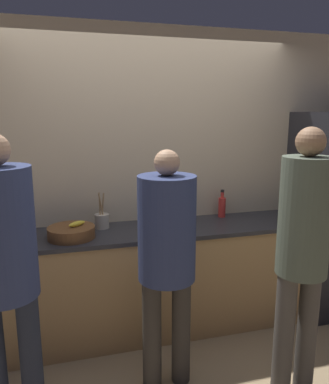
{
  "coord_description": "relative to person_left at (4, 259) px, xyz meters",
  "views": [
    {
      "loc": [
        -0.75,
        -2.59,
        1.86
      ],
      "look_at": [
        0.0,
        0.14,
        1.27
      ],
      "focal_mm": 35.0,
      "sensor_mm": 36.0,
      "label": 1
    }
  ],
  "objects": [
    {
      "name": "ground_plane",
      "position": [
        1.1,
        0.46,
        -1.07
      ],
      "size": [
        14.0,
        14.0,
        0.0
      ],
      "primitive_type": "plane",
      "color": "#9E8460"
    },
    {
      "name": "wall_back",
      "position": [
        1.1,
        1.1,
        0.23
      ],
      "size": [
        5.2,
        0.06,
        2.6
      ],
      "color": "#C6B293",
      "rests_on": "ground_plane"
    },
    {
      "name": "counter",
      "position": [
        1.1,
        0.8,
        -0.61
      ],
      "size": [
        2.66,
        0.62,
        0.92
      ],
      "color": "tan",
      "rests_on": "ground_plane"
    },
    {
      "name": "person_left",
      "position": [
        0.0,
        0.0,
        0.0
      ],
      "size": [
        0.37,
        0.37,
        1.77
      ],
      "color": "#232838",
      "rests_on": "ground_plane"
    },
    {
      "name": "person_center",
      "position": [
        0.98,
        0.1,
        -0.07
      ],
      "size": [
        0.38,
        0.38,
        1.65
      ],
      "color": "#38332D",
      "rests_on": "ground_plane"
    },
    {
      "name": "person_right",
      "position": [
        1.79,
        -0.2,
        -0.02
      ],
      "size": [
        0.32,
        0.32,
        1.79
      ],
      "color": "#4C4742",
      "rests_on": "ground_plane"
    },
    {
      "name": "fruit_bowl",
      "position": [
        0.39,
        0.72,
        -0.1
      ],
      "size": [
        0.36,
        0.36,
        0.13
      ],
      "color": "brown",
      "rests_on": "counter"
    },
    {
      "name": "utensil_crock",
      "position": [
        0.64,
        0.92,
        -0.08
      ],
      "size": [
        0.12,
        0.12,
        0.3
      ],
      "color": "#ADA393",
      "rests_on": "counter"
    },
    {
      "name": "bottle_red",
      "position": [
        1.76,
        0.98,
        -0.05
      ],
      "size": [
        0.07,
        0.07,
        0.26
      ],
      "color": "red",
      "rests_on": "counter"
    },
    {
      "name": "bottle_amber",
      "position": [
        1.36,
        0.86,
        -0.07
      ],
      "size": [
        0.07,
        0.07,
        0.19
      ],
      "color": "brown",
      "rests_on": "counter"
    },
    {
      "name": "cup_white",
      "position": [
        1.04,
        0.88,
        -0.1
      ],
      "size": [
        0.08,
        0.08,
        0.1
      ],
      "color": "white",
      "rests_on": "counter"
    }
  ]
}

